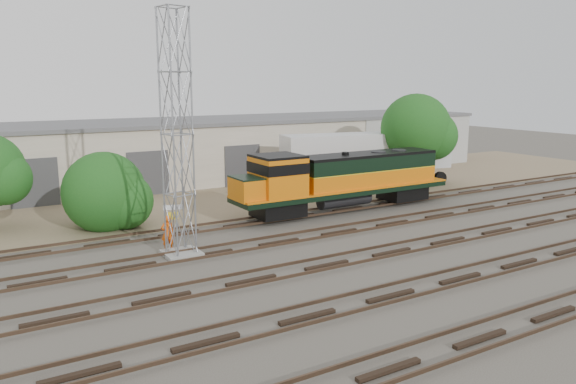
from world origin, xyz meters
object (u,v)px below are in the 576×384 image
worker (167,233)px  semi_trailer (371,153)px  locomotive (341,179)px  signal_tower (177,139)px

worker → semi_trailer: 22.46m
locomotive → worker: bearing=-168.5°
signal_tower → semi_trailer: size_ratio=0.82×
signal_tower → semi_trailer: bearing=26.3°
semi_trailer → signal_tower: bearing=-141.7°
worker → semi_trailer: bearing=-151.6°
locomotive → worker: locomotive is taller
locomotive → signal_tower: signal_tower is taller
locomotive → semi_trailer: (7.60, 6.22, 0.54)m
locomotive → signal_tower: (-12.66, -3.79, 3.60)m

